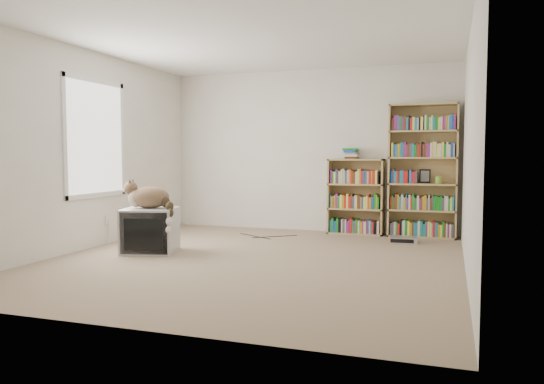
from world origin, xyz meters
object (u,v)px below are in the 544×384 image
(bookcase_tall, at_px, (423,175))
(dvd_player, at_px, (404,240))
(bookcase_short, at_px, (356,200))
(cat, at_px, (152,200))
(crt_tv, at_px, (150,230))

(bookcase_tall, xyz_separation_m, dvd_player, (-0.20, -0.61, -0.86))
(bookcase_tall, height_order, bookcase_short, bookcase_tall)
(bookcase_short, bearing_deg, cat, -132.41)
(bookcase_tall, height_order, dvd_player, bookcase_tall)
(bookcase_short, bearing_deg, dvd_player, -38.70)
(bookcase_tall, relative_size, dvd_player, 5.41)
(cat, height_order, bookcase_tall, bookcase_tall)
(cat, height_order, bookcase_short, bookcase_short)
(dvd_player, bearing_deg, bookcase_tall, 66.72)
(bookcase_tall, bearing_deg, crt_tv, -143.26)
(bookcase_tall, distance_m, bookcase_short, 1.03)
(cat, xyz_separation_m, bookcase_short, (2.09, 2.29, -0.12))
(bookcase_tall, distance_m, dvd_player, 1.07)
(bookcase_tall, bearing_deg, cat, -143.06)
(crt_tv, distance_m, bookcase_tall, 3.89)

